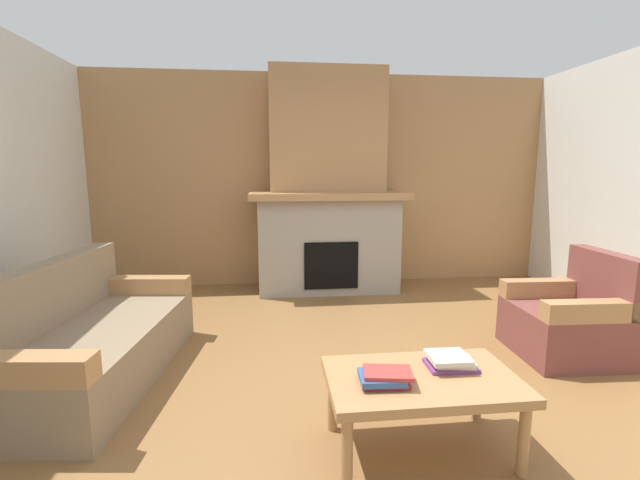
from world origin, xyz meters
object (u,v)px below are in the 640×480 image
at_px(couch, 89,341).
at_px(coffee_table, 422,385).
at_px(fireplace, 327,197).
at_px(armchair, 571,320).

relative_size(couch, coffee_table, 1.88).
height_order(couch, coffee_table, couch).
bearing_deg(couch, fireplace, 47.80).
bearing_deg(armchair, fireplace, 127.78).
bearing_deg(armchair, couch, -179.94).
height_order(fireplace, armchair, fireplace).
relative_size(fireplace, coffee_table, 2.70).
xyz_separation_m(couch, coffee_table, (2.09, -1.05, 0.09)).
height_order(fireplace, coffee_table, fireplace).
height_order(couch, armchair, same).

